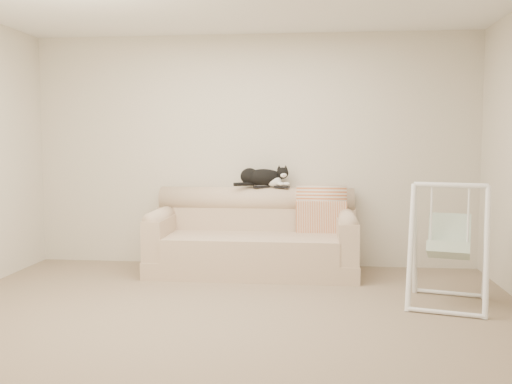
% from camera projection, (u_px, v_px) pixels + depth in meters
% --- Properties ---
extents(ground_plane, '(5.00, 5.00, 0.00)m').
position_uv_depth(ground_plane, '(226.00, 317.00, 4.58)').
color(ground_plane, '#7C694E').
rests_on(ground_plane, ground).
extents(room_shell, '(5.04, 4.04, 2.60)m').
position_uv_depth(room_shell, '(225.00, 126.00, 4.45)').
color(room_shell, beige).
rests_on(room_shell, ground).
extents(sofa, '(2.20, 0.93, 0.90)m').
position_uv_depth(sofa, '(254.00, 240.00, 6.14)').
color(sofa, tan).
rests_on(sofa, ground).
extents(remote_a, '(0.18, 0.12, 0.03)m').
position_uv_depth(remote_a, '(261.00, 186.00, 6.30)').
color(remote_a, black).
rests_on(remote_a, sofa).
extents(remote_b, '(0.18, 0.09, 0.02)m').
position_uv_depth(remote_b, '(282.00, 187.00, 6.27)').
color(remote_b, black).
rests_on(remote_b, sofa).
extents(tuxedo_cat, '(0.62, 0.31, 0.25)m').
position_uv_depth(tuxedo_cat, '(263.00, 177.00, 6.32)').
color(tuxedo_cat, black).
rests_on(tuxedo_cat, sofa).
extents(throw_blanket, '(0.54, 0.38, 0.58)m').
position_uv_depth(throw_blanket, '(321.00, 204.00, 6.26)').
color(throw_blanket, '#BB5C2A').
rests_on(throw_blanket, sofa).
extents(baby_swing, '(0.80, 0.83, 1.06)m').
position_uv_depth(baby_swing, '(449.00, 244.00, 4.87)').
color(baby_swing, white).
rests_on(baby_swing, ground).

